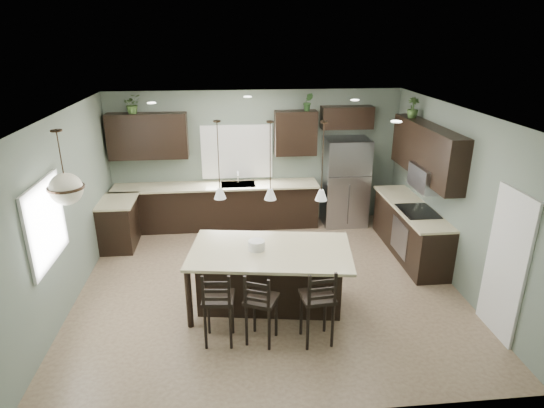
% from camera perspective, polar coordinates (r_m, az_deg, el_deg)
% --- Properties ---
extents(ground, '(6.00, 6.00, 0.00)m').
position_cam_1_polar(ground, '(7.57, -0.46, -9.99)').
color(ground, '#9E8466').
rests_on(ground, ground).
extents(pantry_door, '(0.04, 0.82, 2.04)m').
position_cam_1_polar(pantry_door, '(6.72, 27.26, -6.85)').
color(pantry_door, white).
rests_on(pantry_door, ground).
extents(window_back, '(1.35, 0.02, 1.00)m').
position_cam_1_polar(window_back, '(9.50, -4.43, 6.56)').
color(window_back, white).
rests_on(window_back, room_shell).
extents(window_left, '(0.02, 1.10, 1.00)m').
position_cam_1_polar(window_left, '(6.59, -26.63, -2.18)').
color(window_left, white).
rests_on(window_left, room_shell).
extents(left_return_cabs, '(0.60, 0.90, 0.90)m').
position_cam_1_polar(left_return_cabs, '(9.12, -18.67, -2.44)').
color(left_return_cabs, black).
rests_on(left_return_cabs, ground).
extents(left_return_countertop, '(0.66, 0.96, 0.04)m').
position_cam_1_polar(left_return_countertop, '(8.94, -18.88, 0.33)').
color(left_return_countertop, beige).
rests_on(left_return_countertop, left_return_cabs).
extents(back_lower_cabs, '(4.20, 0.60, 0.90)m').
position_cam_1_polar(back_lower_cabs, '(9.57, -6.89, -0.36)').
color(back_lower_cabs, black).
rests_on(back_lower_cabs, ground).
extents(back_countertop, '(4.20, 0.66, 0.04)m').
position_cam_1_polar(back_countertop, '(9.39, -7.02, 2.28)').
color(back_countertop, beige).
rests_on(back_countertop, back_lower_cabs).
extents(sink_inset, '(0.70, 0.45, 0.01)m').
position_cam_1_polar(sink_inset, '(9.38, -4.27, 2.46)').
color(sink_inset, gray).
rests_on(sink_inset, back_countertop).
extents(faucet, '(0.02, 0.02, 0.28)m').
position_cam_1_polar(faucet, '(9.31, -4.29, 3.25)').
color(faucet, silver).
rests_on(faucet, back_countertop).
extents(back_upper_left, '(1.55, 0.34, 0.90)m').
position_cam_1_polar(back_upper_left, '(9.39, -15.31, 8.22)').
color(back_upper_left, black).
rests_on(back_upper_left, room_shell).
extents(back_upper_right, '(0.85, 0.34, 0.90)m').
position_cam_1_polar(back_upper_right, '(9.36, 2.98, 8.89)').
color(back_upper_right, black).
rests_on(back_upper_right, room_shell).
extents(fridge_header, '(1.05, 0.34, 0.45)m').
position_cam_1_polar(fridge_header, '(9.52, 9.39, 10.68)').
color(fridge_header, black).
rests_on(fridge_header, room_shell).
extents(right_lower_cabs, '(0.60, 2.35, 0.90)m').
position_cam_1_polar(right_lower_cabs, '(8.75, 16.90, -3.21)').
color(right_lower_cabs, black).
rests_on(right_lower_cabs, ground).
extents(right_countertop, '(0.66, 2.35, 0.04)m').
position_cam_1_polar(right_countertop, '(8.57, 17.10, -0.34)').
color(right_countertop, beige).
rests_on(right_countertop, right_lower_cabs).
extents(cooktop, '(0.58, 0.75, 0.02)m').
position_cam_1_polar(cooktop, '(8.33, 17.82, -0.86)').
color(cooktop, black).
rests_on(cooktop, right_countertop).
extents(wall_oven_front, '(0.01, 0.72, 0.60)m').
position_cam_1_polar(wall_oven_front, '(8.41, 15.66, -4.07)').
color(wall_oven_front, gray).
rests_on(wall_oven_front, right_lower_cabs).
extents(right_upper_cabs, '(0.34, 2.35, 0.90)m').
position_cam_1_polar(right_upper_cabs, '(8.33, 18.80, 6.32)').
color(right_upper_cabs, black).
rests_on(right_upper_cabs, room_shell).
extents(microwave, '(0.40, 0.75, 0.40)m').
position_cam_1_polar(microwave, '(8.18, 18.92, 3.12)').
color(microwave, gray).
rests_on(microwave, right_upper_cabs).
extents(refrigerator, '(0.90, 0.74, 1.85)m').
position_cam_1_polar(refrigerator, '(9.68, 9.15, 2.76)').
color(refrigerator, gray).
rests_on(refrigerator, ground).
extents(kitchen_island, '(2.49, 1.65, 0.92)m').
position_cam_1_polar(kitchen_island, '(6.81, -0.20, -9.26)').
color(kitchen_island, black).
rests_on(kitchen_island, ground).
extents(serving_dish, '(0.24, 0.24, 0.14)m').
position_cam_1_polar(serving_dish, '(6.57, -1.95, -5.19)').
color(serving_dish, silver).
rests_on(serving_dish, kitchen_island).
extents(bar_stool_left, '(0.44, 0.44, 1.09)m').
position_cam_1_polar(bar_stool_left, '(6.08, -6.72, -12.58)').
color(bar_stool_left, black).
rests_on(bar_stool_left, ground).
extents(bar_stool_center, '(0.51, 0.51, 1.05)m').
position_cam_1_polar(bar_stool_center, '(6.06, -1.34, -12.78)').
color(bar_stool_center, black).
rests_on(bar_stool_center, ground).
extents(bar_stool_right, '(0.45, 0.45, 1.11)m').
position_cam_1_polar(bar_stool_right, '(6.07, 5.69, -12.47)').
color(bar_stool_right, black).
rests_on(bar_stool_right, ground).
extents(pendant_left, '(0.17, 0.17, 1.10)m').
position_cam_1_polar(pendant_left, '(6.19, -6.73, 5.45)').
color(pendant_left, silver).
rests_on(pendant_left, room_shell).
extents(pendant_center, '(0.17, 0.17, 1.10)m').
position_cam_1_polar(pendant_center, '(6.12, -0.22, 5.40)').
color(pendant_center, white).
rests_on(pendant_center, room_shell).
extents(pendant_right, '(0.17, 0.17, 1.10)m').
position_cam_1_polar(pendant_right, '(6.12, 6.36, 5.28)').
color(pendant_right, white).
rests_on(pendant_right, room_shell).
extents(chandelier, '(0.45, 0.45, 0.95)m').
position_cam_1_polar(chandelier, '(6.11, -24.81, 4.15)').
color(chandelier, beige).
rests_on(chandelier, room_shell).
extents(plant_back_left, '(0.41, 0.38, 0.37)m').
position_cam_1_polar(plant_back_left, '(9.30, -17.11, 11.91)').
color(plant_back_left, '#385525').
rests_on(plant_back_left, back_upper_left).
extents(plant_back_right, '(0.22, 0.19, 0.35)m').
position_cam_1_polar(plant_back_right, '(9.27, 4.56, 12.66)').
color(plant_back_right, '#26481F').
rests_on(plant_back_right, back_upper_right).
extents(plant_right_wall, '(0.22, 0.22, 0.37)m').
position_cam_1_polar(plant_right_wall, '(8.83, 17.27, 11.46)').
color(plant_right_wall, '#375525').
rests_on(plant_right_wall, right_upper_cabs).
extents(room_shell, '(6.00, 6.00, 6.00)m').
position_cam_1_polar(room_shell, '(6.86, -0.50, 2.30)').
color(room_shell, slate).
rests_on(room_shell, ground).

